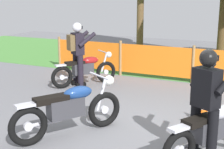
{
  "coord_description": "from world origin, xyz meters",
  "views": [
    {
      "loc": [
        1.76,
        -5.63,
        2.45
      ],
      "look_at": [
        -0.88,
        0.09,
        0.9
      ],
      "focal_mm": 53.9,
      "sensor_mm": 36.0,
      "label": 1
    }
  ],
  "objects": [
    {
      "name": "rider_trailing",
      "position": [
        -2.71,
        1.87,
        0.95
      ],
      "size": [
        0.73,
        0.78,
        1.69
      ],
      "rotation": [
        0.0,
        0.0,
        0.93
      ],
      "color": "black",
      "rests_on": "ground"
    },
    {
      "name": "grass_verge",
      "position": [
        0.0,
        6.37,
        0.01
      ],
      "size": [
        24.0,
        5.84,
        0.01
      ],
      "primitive_type": "cube",
      "color": "#4C8C3D",
      "rests_on": "ground"
    },
    {
      "name": "ground",
      "position": [
        0.0,
        0.0,
        -0.01
      ],
      "size": [
        24.0,
        24.0,
        0.02
      ],
      "primitive_type": "cube",
      "color": "slate"
    },
    {
      "name": "motorcycle_lead",
      "position": [
        -1.22,
        -0.96,
        0.49
      ],
      "size": [
        1.21,
        1.87,
        1.01
      ],
      "rotation": [
        0.0,
        0.0,
        1.02
      ],
      "color": "black",
      "rests_on": "ground"
    },
    {
      "name": "traffic_cone",
      "position": [
        0.79,
        0.65,
        0.26
      ],
      "size": [
        0.32,
        0.32,
        0.53
      ],
      "color": "black",
      "rests_on": "ground"
    },
    {
      "name": "rider_third",
      "position": [
        1.07,
        -0.94,
        0.92
      ],
      "size": [
        0.71,
        0.72,
        1.69
      ],
      "rotation": [
        0.0,
        0.0,
        1.04
      ],
      "color": "black",
      "rests_on": "ground"
    },
    {
      "name": "barrier_fence",
      "position": [
        0.0,
        3.45,
        0.54
      ],
      "size": [
        8.73,
        0.08,
        1.05
      ],
      "color": "#997547",
      "rests_on": "ground"
    },
    {
      "name": "motorcycle_trailing",
      "position": [
        -2.59,
        2.03,
        0.43
      ],
      "size": [
        1.2,
        1.57,
        0.89
      ],
      "rotation": [
        0.0,
        0.0,
        0.93
      ],
      "color": "black",
      "rests_on": "ground"
    },
    {
      "name": "motorcycle_third",
      "position": [
        1.16,
        -0.77,
        0.45
      ],
      "size": [
        1.1,
        1.76,
        0.94
      ],
      "rotation": [
        0.0,
        0.0,
        1.04
      ],
      "color": "black",
      "rests_on": "ground"
    }
  ]
}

